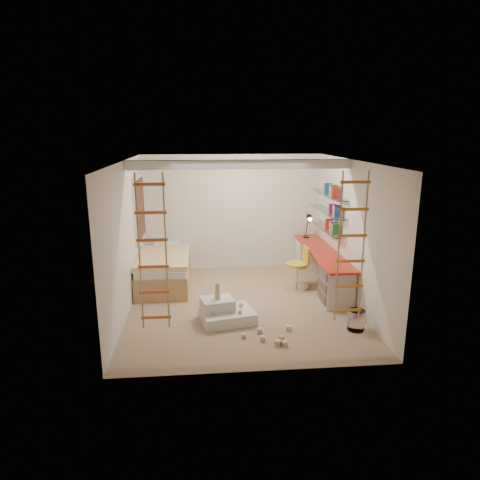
{
  "coord_description": "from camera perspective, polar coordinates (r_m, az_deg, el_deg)",
  "views": [
    {
      "loc": [
        -0.7,
        -7.27,
        3.08
      ],
      "look_at": [
        0.0,
        0.3,
        1.15
      ],
      "focal_mm": 32.0,
      "sensor_mm": 36.0,
      "label": 1
    }
  ],
  "objects": [
    {
      "name": "rope_ladder_right",
      "position": [
        6.09,
        14.58,
        -1.11
      ],
      "size": [
        0.41,
        0.04,
        2.13
      ],
      "primitive_type": null,
      "color": "orange",
      "rests_on": "ceiling"
    },
    {
      "name": "window_blind",
      "position": [
        8.98,
        -13.11,
        4.07
      ],
      "size": [
        0.02,
        1.0,
        1.2
      ],
      "primitive_type": "cube",
      "color": "#4C2D1E",
      "rests_on": "window_frame"
    },
    {
      "name": "shelves",
      "position": [
        8.92,
        11.57,
        3.76
      ],
      "size": [
        0.25,
        1.8,
        0.71
      ],
      "color": "white",
      "rests_on": "wall_right"
    },
    {
      "name": "toy_blocks",
      "position": [
        6.89,
        1.11,
        -10.46
      ],
      "size": [
        1.26,
        1.13,
        0.65
      ],
      "color": "#CCB284",
      "rests_on": "floor"
    },
    {
      "name": "task_lamp",
      "position": [
        9.59,
        9.15,
        2.38
      ],
      "size": [
        0.14,
        0.36,
        0.57
      ],
      "color": "black",
      "rests_on": "desk"
    },
    {
      "name": "books",
      "position": [
        8.9,
        11.6,
        4.34
      ],
      "size": [
        0.14,
        0.7,
        0.92
      ],
      "color": "#1E722D",
      "rests_on": "shelves"
    },
    {
      "name": "waste_bin",
      "position": [
        7.16,
        15.23,
        -10.27
      ],
      "size": [
        0.27,
        0.27,
        0.34
      ],
      "primitive_type": "cylinder",
      "color": "white",
      "rests_on": "floor"
    },
    {
      "name": "swivel_chair",
      "position": [
        8.7,
        7.74,
        -4.4
      ],
      "size": [
        0.55,
        0.55,
        0.86
      ],
      "color": "gold",
      "rests_on": "floor"
    },
    {
      "name": "desk",
      "position": [
        8.89,
        10.77,
        -3.52
      ],
      "size": [
        0.56,
        2.8,
        0.75
      ],
      "color": "red",
      "rests_on": "floor"
    },
    {
      "name": "window_frame",
      "position": [
        8.99,
        -13.36,
        4.06
      ],
      "size": [
        0.06,
        1.15,
        1.35
      ],
      "primitive_type": "cube",
      "color": "white",
      "rests_on": "wall_left"
    },
    {
      "name": "play_platform",
      "position": [
        7.25,
        -2.09,
        -9.61
      ],
      "size": [
        0.98,
        0.83,
        0.38
      ],
      "color": "silver",
      "rests_on": "floor"
    },
    {
      "name": "ceiling_beam",
      "position": [
        7.62,
        0.0,
        10.04
      ],
      "size": [
        4.0,
        0.18,
        0.16
      ],
      "primitive_type": "cube",
      "color": "white",
      "rests_on": "ceiling"
    },
    {
      "name": "bed",
      "position": [
        8.96,
        -10.04,
        -3.85
      ],
      "size": [
        1.02,
        2.0,
        0.69
      ],
      "color": "#AD7F51",
      "rests_on": "floor"
    },
    {
      "name": "rope_ladder_left",
      "position": [
        5.77,
        -11.56,
        -1.78
      ],
      "size": [
        0.41,
        0.04,
        2.13
      ],
      "primitive_type": null,
      "color": "#DF5226",
      "rests_on": "ceiling"
    },
    {
      "name": "floor",
      "position": [
        7.92,
        0.2,
        -8.63
      ],
      "size": [
        4.5,
        4.5,
        0.0
      ],
      "primitive_type": "plane",
      "color": "#9C7F64",
      "rests_on": "ground"
    }
  ]
}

